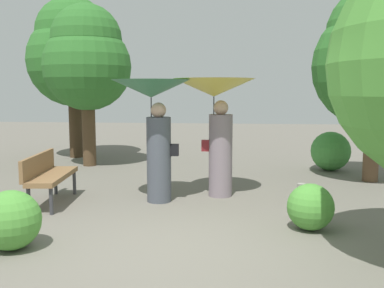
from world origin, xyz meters
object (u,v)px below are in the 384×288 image
(tree_near_right, at_px, (376,56))
(tree_mid_left, at_px, (87,58))
(park_bench, at_px, (48,173))
(person_right, at_px, (216,107))
(path_marker_post, at_px, (301,201))
(tree_near_left, at_px, (73,52))
(person_left, at_px, (154,112))

(tree_near_right, distance_m, tree_mid_left, 6.55)
(park_bench, bearing_deg, tree_mid_left, 2.57)
(person_right, relative_size, path_marker_post, 3.93)
(tree_near_left, bearing_deg, person_right, -45.34)
(tree_near_left, distance_m, path_marker_post, 8.19)
(tree_mid_left, xyz_separation_m, path_marker_post, (4.61, -4.18, -2.38))
(tree_near_left, xyz_separation_m, tree_near_right, (7.27, -2.60, -0.36))
(person_right, height_order, tree_mid_left, tree_mid_left)
(person_right, xyz_separation_m, tree_mid_left, (-3.30, 2.86, 1.07))
(person_left, relative_size, tree_near_left, 0.46)
(park_bench, bearing_deg, tree_near_left, 9.53)
(tree_near_left, height_order, tree_near_right, tree_near_left)
(person_right, xyz_separation_m, tree_near_right, (3.13, 1.59, 0.97))
(tree_near_right, distance_m, path_marker_post, 4.12)
(tree_near_left, relative_size, tree_near_right, 1.11)
(person_left, height_order, tree_near_left, tree_near_left)
(tree_near_right, height_order, tree_mid_left, tree_near_right)
(park_bench, height_order, tree_near_right, tree_near_right)
(person_right, height_order, park_bench, person_right)
(person_left, distance_m, tree_mid_left, 4.22)
(person_left, height_order, tree_mid_left, tree_mid_left)
(tree_near_right, bearing_deg, tree_mid_left, 168.83)
(tree_near_left, xyz_separation_m, tree_mid_left, (0.84, -1.33, -0.27))
(person_left, relative_size, person_right, 0.99)
(park_bench, xyz_separation_m, tree_near_right, (5.86, 2.43, 2.04))
(person_right, bearing_deg, tree_near_right, -61.51)
(person_left, bearing_deg, tree_near_left, 35.31)
(tree_near_left, bearing_deg, person_left, -56.28)
(person_left, bearing_deg, person_right, -61.86)
(person_right, distance_m, tree_near_right, 3.64)
(tree_near_left, height_order, tree_mid_left, tree_near_left)
(park_bench, relative_size, path_marker_post, 2.92)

